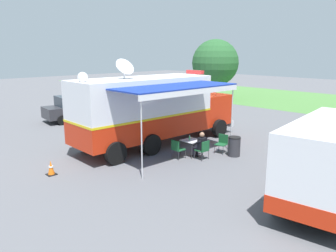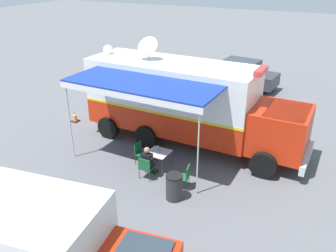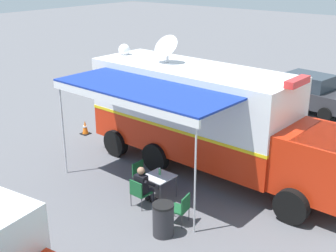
{
  "view_description": "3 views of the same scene",
  "coord_description": "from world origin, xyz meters",
  "px_view_note": "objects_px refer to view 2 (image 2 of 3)",
  "views": [
    {
      "loc": [
        12.54,
        -10.4,
        4.75
      ],
      "look_at": [
        1.38,
        0.37,
        1.26
      ],
      "focal_mm": 35.62,
      "sensor_mm": 36.0,
      "label": 1
    },
    {
      "loc": [
        12.92,
        6.27,
        7.21
      ],
      "look_at": [
        1.94,
        0.81,
        1.57
      ],
      "focal_mm": 37.94,
      "sensor_mm": 36.0,
      "label": 2
    },
    {
      "loc": [
        11.69,
        8.46,
        6.75
      ],
      "look_at": [
        0.82,
        -0.36,
        1.56
      ],
      "focal_mm": 47.41,
      "sensor_mm": 36.0,
      "label": 3
    }
  ],
  "objects_px": {
    "seated_responder": "(148,161)",
    "traffic_cone": "(75,116)",
    "folding_chair_spare_by_truck": "(184,175)",
    "car_behind_truck": "(242,74)",
    "folding_chair_beside_table": "(141,151)",
    "support_truck": "(15,247)",
    "folding_table": "(158,153)",
    "folding_chair_at_table": "(146,166)",
    "water_bottle": "(158,149)",
    "command_truck": "(187,101)",
    "trash_bin": "(174,187)"
  },
  "relations": [
    {
      "from": "seated_responder",
      "to": "traffic_cone",
      "type": "relative_size",
      "value": 2.16
    },
    {
      "from": "folding_chair_spare_by_truck",
      "to": "car_behind_truck",
      "type": "bearing_deg",
      "value": -173.78
    },
    {
      "from": "seated_responder",
      "to": "folding_chair_beside_table",
      "type": "bearing_deg",
      "value": -133.07
    },
    {
      "from": "traffic_cone",
      "to": "support_truck",
      "type": "xyz_separation_m",
      "value": [
        8.54,
        5.58,
        1.11
      ]
    },
    {
      "from": "folding_table",
      "to": "car_behind_truck",
      "type": "distance_m",
      "value": 11.06
    },
    {
      "from": "folding_chair_spare_by_truck",
      "to": "folding_chair_at_table",
      "type": "bearing_deg",
      "value": -86.54
    },
    {
      "from": "water_bottle",
      "to": "seated_responder",
      "type": "bearing_deg",
      "value": -3.42
    },
    {
      "from": "command_truck",
      "to": "folding_chair_at_table",
      "type": "bearing_deg",
      "value": -1.95
    },
    {
      "from": "seated_responder",
      "to": "support_truck",
      "type": "distance_m",
      "value": 5.84
    },
    {
      "from": "folding_table",
      "to": "folding_chair_spare_by_truck",
      "type": "height_order",
      "value": "folding_chair_spare_by_truck"
    },
    {
      "from": "traffic_cone",
      "to": "support_truck",
      "type": "distance_m",
      "value": 10.26
    },
    {
      "from": "water_bottle",
      "to": "traffic_cone",
      "type": "relative_size",
      "value": 0.39
    },
    {
      "from": "folding_chair_at_table",
      "to": "folding_chair_spare_by_truck",
      "type": "relative_size",
      "value": 1.0
    },
    {
      "from": "folding_chair_beside_table",
      "to": "seated_responder",
      "type": "height_order",
      "value": "seated_responder"
    },
    {
      "from": "folding_chair_spare_by_truck",
      "to": "car_behind_truck",
      "type": "distance_m",
      "value": 11.84
    },
    {
      "from": "seated_responder",
      "to": "car_behind_truck",
      "type": "xyz_separation_m",
      "value": [
        -11.67,
        0.2,
        0.23
      ]
    },
    {
      "from": "folding_chair_at_table",
      "to": "folding_table",
      "type": "bearing_deg",
      "value": 173.36
    },
    {
      "from": "trash_bin",
      "to": "traffic_cone",
      "type": "relative_size",
      "value": 1.57
    },
    {
      "from": "water_bottle",
      "to": "trash_bin",
      "type": "bearing_deg",
      "value": 42.52
    },
    {
      "from": "support_truck",
      "to": "folding_chair_spare_by_truck",
      "type": "bearing_deg",
      "value": 163.78
    },
    {
      "from": "water_bottle",
      "to": "folding_chair_spare_by_truck",
      "type": "distance_m",
      "value": 1.68
    },
    {
      "from": "folding_chair_spare_by_truck",
      "to": "car_behind_truck",
      "type": "xyz_separation_m",
      "value": [
        -11.77,
        -1.28,
        0.37
      ]
    },
    {
      "from": "trash_bin",
      "to": "support_truck",
      "type": "bearing_deg",
      "value": -17.95
    },
    {
      "from": "folding_chair_beside_table",
      "to": "car_behind_truck",
      "type": "height_order",
      "value": "car_behind_truck"
    },
    {
      "from": "folding_chair_at_table",
      "to": "trash_bin",
      "type": "bearing_deg",
      "value": 66.16
    },
    {
      "from": "folding_table",
      "to": "folding_chair_beside_table",
      "type": "bearing_deg",
      "value": -96.78
    },
    {
      "from": "folding_chair_spare_by_truck",
      "to": "car_behind_truck",
      "type": "height_order",
      "value": "car_behind_truck"
    },
    {
      "from": "seated_responder",
      "to": "car_behind_truck",
      "type": "bearing_deg",
      "value": 179.01
    },
    {
      "from": "folding_chair_at_table",
      "to": "traffic_cone",
      "type": "relative_size",
      "value": 1.5
    },
    {
      "from": "folding_table",
      "to": "trash_bin",
      "type": "xyz_separation_m",
      "value": [
        1.44,
        1.35,
        -0.22
      ]
    },
    {
      "from": "folding_chair_beside_table",
      "to": "support_truck",
      "type": "distance_m",
      "value": 6.59
    },
    {
      "from": "folding_chair_spare_by_truck",
      "to": "seated_responder",
      "type": "bearing_deg",
      "value": -93.81
    },
    {
      "from": "command_truck",
      "to": "folding_chair_spare_by_truck",
      "type": "relative_size",
      "value": 10.98
    },
    {
      "from": "trash_bin",
      "to": "traffic_cone",
      "type": "distance_m",
      "value": 8.03
    },
    {
      "from": "support_truck",
      "to": "traffic_cone",
      "type": "bearing_deg",
      "value": -146.85
    },
    {
      "from": "folding_chair_at_table",
      "to": "traffic_cone",
      "type": "height_order",
      "value": "folding_chair_at_table"
    },
    {
      "from": "folding_chair_at_table",
      "to": "folding_chair_spare_by_truck",
      "type": "bearing_deg",
      "value": 93.46
    },
    {
      "from": "trash_bin",
      "to": "seated_responder",
      "type": "bearing_deg",
      "value": -119.9
    },
    {
      "from": "traffic_cone",
      "to": "car_behind_truck",
      "type": "relative_size",
      "value": 0.13
    },
    {
      "from": "folding_chair_beside_table",
      "to": "support_truck",
      "type": "relative_size",
      "value": 0.12
    },
    {
      "from": "traffic_cone",
      "to": "folding_chair_at_table",
      "type": "bearing_deg",
      "value": 62.93
    },
    {
      "from": "command_truck",
      "to": "folding_chair_beside_table",
      "type": "xyz_separation_m",
      "value": [
        2.43,
        -0.87,
        -1.43
      ]
    },
    {
      "from": "water_bottle",
      "to": "folding_chair_beside_table",
      "type": "distance_m",
      "value": 0.87
    },
    {
      "from": "folding_table",
      "to": "support_truck",
      "type": "relative_size",
      "value": 0.12
    },
    {
      "from": "folding_table",
      "to": "traffic_cone",
      "type": "bearing_deg",
      "value": -110.1
    },
    {
      "from": "seated_responder",
      "to": "car_behind_truck",
      "type": "height_order",
      "value": "car_behind_truck"
    },
    {
      "from": "support_truck",
      "to": "trash_bin",
      "type": "bearing_deg",
      "value": 162.05
    },
    {
      "from": "folding_chair_beside_table",
      "to": "folding_table",
      "type": "bearing_deg",
      "value": 83.22
    },
    {
      "from": "folding_chair_beside_table",
      "to": "car_behind_truck",
      "type": "relative_size",
      "value": 0.2
    },
    {
      "from": "folding_chair_at_table",
      "to": "folding_chair_beside_table",
      "type": "bearing_deg",
      "value": -139.97
    }
  ]
}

